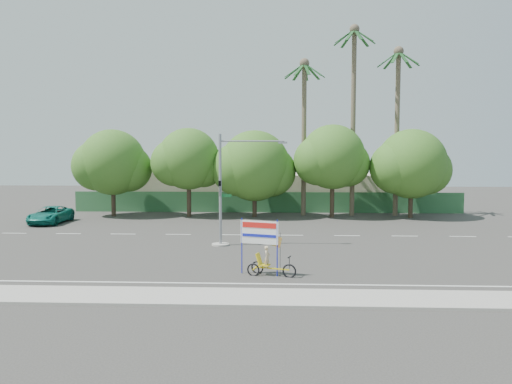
{
  "coord_description": "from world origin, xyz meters",
  "views": [
    {
      "loc": [
        1.1,
        -26.98,
        5.83
      ],
      "look_at": [
        -0.19,
        2.5,
        3.5
      ],
      "focal_mm": 35.0,
      "sensor_mm": 36.0,
      "label": 1
    }
  ],
  "objects": [
    {
      "name": "sidewalk_near",
      "position": [
        0.0,
        -7.5,
        0.06
      ],
      "size": [
        50.0,
        2.4,
        0.12
      ],
      "primitive_type": "cube",
      "color": "gray",
      "rests_on": "ground"
    },
    {
      "name": "tree_far_right",
      "position": [
        12.95,
        18.0,
        4.64
      ],
      "size": [
        7.38,
        6.2,
        7.94
      ],
      "color": "#473828",
      "rests_on": "ground"
    },
    {
      "name": "building_right",
      "position": [
        8.0,
        26.0,
        1.8
      ],
      "size": [
        14.0,
        8.0,
        3.6
      ],
      "primitive_type": "cube",
      "color": "beige",
      "rests_on": "ground"
    },
    {
      "name": "traffic_signal",
      "position": [
        -2.2,
        3.98,
        2.92
      ],
      "size": [
        4.72,
        1.1,
        7.0
      ],
      "color": "gray",
      "rests_on": "ground"
    },
    {
      "name": "fence",
      "position": [
        0.0,
        21.5,
        1.0
      ],
      "size": [
        38.0,
        0.08,
        2.0
      ],
      "primitive_type": "cube",
      "color": "#336B3D",
      "rests_on": "ground"
    },
    {
      "name": "tree_center",
      "position": [
        -1.05,
        18.0,
        4.47
      ],
      "size": [
        7.62,
        6.4,
        7.85
      ],
      "color": "#473828",
      "rests_on": "ground"
    },
    {
      "name": "building_left",
      "position": [
        -10.0,
        26.0,
        2.0
      ],
      "size": [
        12.0,
        8.0,
        4.0
      ],
      "primitive_type": "cube",
      "color": "beige",
      "rests_on": "ground"
    },
    {
      "name": "palm_short",
      "position": [
        3.5,
        19.5,
        8.86
      ],
      "size": [
        3.73,
        3.79,
        14.45
      ],
      "color": "#70604C",
      "rests_on": "ground"
    },
    {
      "name": "ground",
      "position": [
        0.0,
        0.0,
        0.0
      ],
      "size": [
        120.0,
        120.0,
        0.0
      ],
      "primitive_type": "plane",
      "color": "#33302D",
      "rests_on": "ground"
    },
    {
      "name": "palm_tall",
      "position": [
        8.0,
        19.5,
        10.46
      ],
      "size": [
        3.73,
        3.79,
        17.45
      ],
      "color": "#70604C",
      "rests_on": "ground"
    },
    {
      "name": "tree_far_left",
      "position": [
        -14.05,
        18.0,
        4.76
      ],
      "size": [
        7.14,
        6.0,
        7.96
      ],
      "color": "#473828",
      "rests_on": "ground"
    },
    {
      "name": "tree_right",
      "position": [
        5.95,
        18.0,
        5.24
      ],
      "size": [
        6.9,
        5.8,
        8.36
      ],
      "color": "#473828",
      "rests_on": "ground"
    },
    {
      "name": "trike_billboard",
      "position": [
        0.48,
        -3.6,
        1.1
      ],
      "size": [
        2.67,
        1.14,
        2.73
      ],
      "rotation": [
        0.0,
        0.0,
        -0.31
      ],
      "color": "black",
      "rests_on": "ground"
    },
    {
      "name": "tree_left",
      "position": [
        -7.05,
        18.0,
        5.06
      ],
      "size": [
        6.66,
        5.6,
        8.07
      ],
      "color": "#473828",
      "rests_on": "ground"
    },
    {
      "name": "pickup_truck",
      "position": [
        -17.69,
        13.17,
        0.7
      ],
      "size": [
        2.36,
        5.03,
        1.39
      ],
      "primitive_type": "imported",
      "rotation": [
        0.0,
        0.0,
        0.01
      ],
      "color": "#0F6D5E",
      "rests_on": "ground"
    },
    {
      "name": "palm_mid",
      "position": [
        12.0,
        19.5,
        9.4
      ],
      "size": [
        3.73,
        3.79,
        15.45
      ],
      "color": "#70604C",
      "rests_on": "ground"
    }
  ]
}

